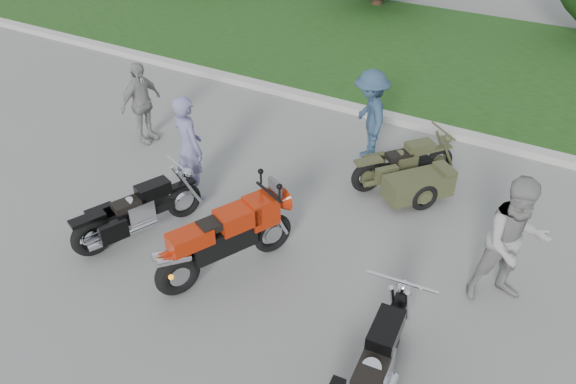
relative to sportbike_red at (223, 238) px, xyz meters
The scene contains 11 objects.
ground 0.70m from the sportbike_red, 119.14° to the right, with size 80.00×80.00×0.00m, color gray.
curb 5.75m from the sportbike_red, 91.55° to the left, with size 60.00×0.30×0.15m, color #B8B5AD.
grass_strip 9.89m from the sportbike_red, 90.90° to the left, with size 60.00×8.00×0.14m, color #335E20.
sportbike_red is the anchor object (origin of this frame).
cruiser_left 1.70m from the sportbike_red, behind, with size 0.95×2.09×0.85m.
cruiser_right 2.92m from the sportbike_red, 21.04° to the right, with size 0.53×2.48×0.95m.
cruiser_sidecar 3.63m from the sportbike_red, 63.27° to the left, with size 1.69×1.89×0.79m.
person_stripe 2.15m from the sportbike_red, 140.61° to the left, with size 0.69×0.45×1.88m, color gray.
person_grey 3.91m from the sportbike_red, 22.73° to the left, with size 0.94×0.73×1.93m, color gray.
person_denim 4.03m from the sportbike_red, 83.01° to the left, with size 1.16×0.67×1.80m, color #2E4761.
person_back 4.40m from the sportbike_red, 146.80° to the left, with size 0.97×0.41×1.66m, color #9A9A94.
Camera 1 is at (4.03, -4.57, 5.66)m, focal length 35.00 mm.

